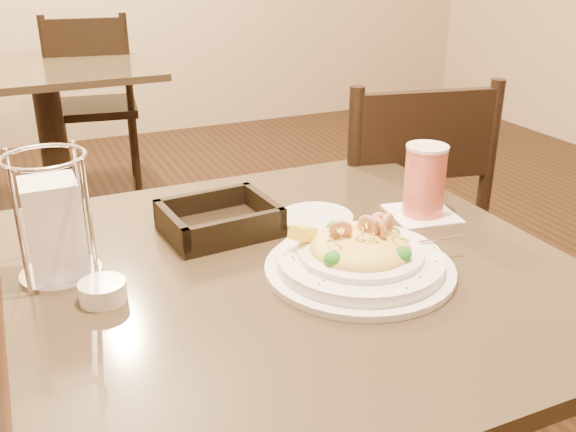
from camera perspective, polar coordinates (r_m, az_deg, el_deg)
name	(u,v)px	position (r m, az deg, el deg)	size (l,w,h in m)	color
main_table	(292,377)	(1.21, 0.40, -14.16)	(0.90, 0.90, 0.74)	black
background_table	(49,117)	(3.11, -20.44, 8.24)	(0.93, 0.93, 0.74)	black
dining_chair_near	(397,227)	(1.83, 9.67, -0.98)	(0.49, 0.49, 0.93)	black
dining_chair_far	(93,101)	(3.42, -16.95, 9.77)	(0.48, 0.48, 0.93)	black
pasta_bowl	(360,256)	(1.05, 6.41, -3.58)	(0.34, 0.31, 0.10)	white
drink_glass	(425,181)	(1.27, 12.05, 3.05)	(0.14, 0.14, 0.14)	white
bread_basket	(219,222)	(1.20, -6.12, -0.52)	(0.21, 0.18, 0.06)	black
napkin_caddy	(54,225)	(1.07, -20.10, -0.77)	(0.13, 0.13, 0.21)	silver
side_plate	(316,218)	(1.25, 2.49, -0.15)	(0.15, 0.15, 0.01)	white
butter_ramekin	(103,291)	(1.01, -16.14, -6.45)	(0.07, 0.07, 0.03)	white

